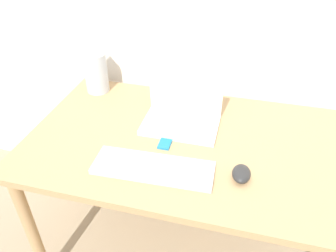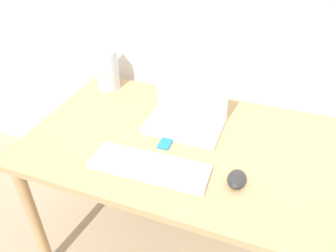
{
  "view_description": "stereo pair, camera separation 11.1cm",
  "coord_description": "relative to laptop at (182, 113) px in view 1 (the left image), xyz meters",
  "views": [
    {
      "loc": [
        0.19,
        -0.65,
        1.53
      ],
      "look_at": [
        -0.07,
        0.33,
        0.8
      ],
      "focal_mm": 35.0,
      "sensor_mm": 36.0,
      "label": 1
    },
    {
      "loc": [
        0.29,
        -0.62,
        1.53
      ],
      "look_at": [
        -0.07,
        0.33,
        0.8
      ],
      "focal_mm": 35.0,
      "sensor_mm": 36.0,
      "label": 2
    }
  ],
  "objects": [
    {
      "name": "mouse",
      "position": [
        0.28,
        -0.28,
        -0.03
      ],
      "size": [
        0.07,
        0.09,
        0.04
      ],
      "color": "#2D2D2D",
      "rests_on": "desk"
    },
    {
      "name": "mp3_player",
      "position": [
        -0.03,
        -0.17,
        -0.05
      ],
      "size": [
        0.05,
        0.07,
        0.01
      ],
      "color": "#1E7FB7",
      "rests_on": "desk"
    },
    {
      "name": "laptop",
      "position": [
        0.0,
        0.0,
        0.0
      ],
      "size": [
        0.32,
        0.22,
        0.23
      ],
      "color": "white",
      "rests_on": "desk"
    },
    {
      "name": "vase",
      "position": [
        -0.48,
        0.18,
        0.09
      ],
      "size": [
        0.11,
        0.11,
        0.29
      ],
      "color": "silver",
      "rests_on": "desk"
    },
    {
      "name": "keyboard",
      "position": [
        -0.04,
        -0.32,
        -0.04
      ],
      "size": [
        0.45,
        0.16,
        0.02
      ],
      "color": "silver",
      "rests_on": "desk"
    },
    {
      "name": "desk",
      "position": [
        0.05,
        -0.11,
        -0.13
      ],
      "size": [
        1.32,
        0.79,
        0.7
      ],
      "color": "tan",
      "rests_on": "ground_plane"
    }
  ]
}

